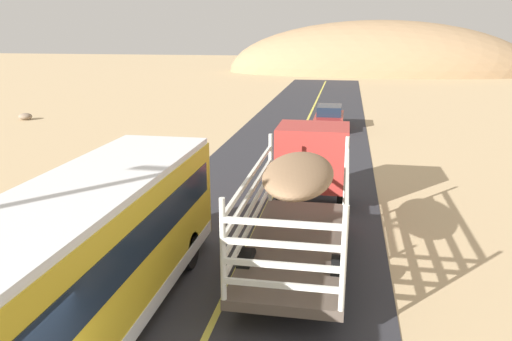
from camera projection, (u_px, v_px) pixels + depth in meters
name	position (u px, v px, depth m)	size (l,w,h in m)	color
livestock_truck	(308.00, 173.00, 15.86)	(2.53, 9.70, 3.02)	#B2332D
bus	(85.00, 257.00, 10.11)	(2.54, 10.00, 3.21)	gold
car_far	(329.00, 118.00, 32.25)	(1.80, 4.40, 1.46)	#B2261E
boulder_near_shoulder	(25.00, 116.00, 35.49)	(0.94, 0.85, 0.48)	#84705B
distant_hill	(377.00, 73.00, 73.56)	(44.04, 17.45, 15.08)	#957553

